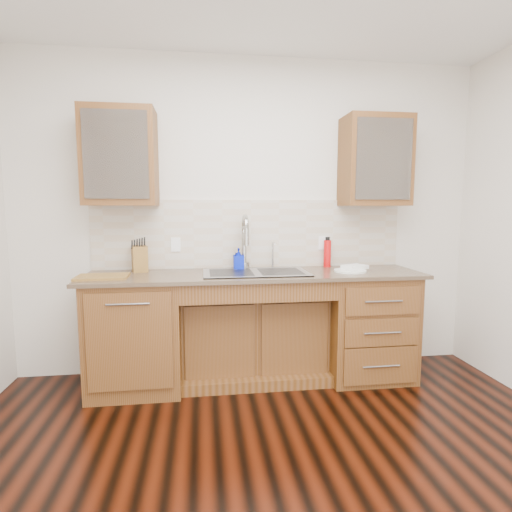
{
  "coord_description": "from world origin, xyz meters",
  "views": [
    {
      "loc": [
        -0.42,
        -1.73,
        1.43
      ],
      "look_at": [
        0.0,
        1.4,
        1.05
      ],
      "focal_mm": 28.0,
      "sensor_mm": 36.0,
      "label": 1
    }
  ],
  "objects": [
    {
      "name": "wall_back",
      "position": [
        0.0,
        1.8,
        1.35
      ],
      "size": [
        4.0,
        0.1,
        2.7
      ],
      "primitive_type": "cube",
      "color": "beige",
      "rests_on": "ground"
    },
    {
      "name": "base_cabinet_left",
      "position": [
        -0.95,
        1.44,
        0.44
      ],
      "size": [
        0.7,
        0.62,
        0.88
      ],
      "primitive_type": "cube",
      "color": "#593014",
      "rests_on": "ground"
    },
    {
      "name": "base_cabinet_center",
      "position": [
        0.0,
        1.53,
        0.35
      ],
      "size": [
        1.2,
        0.44,
        0.7
      ],
      "primitive_type": "cube",
      "color": "#593014",
      "rests_on": "ground"
    },
    {
      "name": "base_cabinet_right",
      "position": [
        0.95,
        1.44,
        0.44
      ],
      "size": [
        0.7,
        0.62,
        0.88
      ],
      "primitive_type": "cube",
      "color": "#593014",
      "rests_on": "ground"
    },
    {
      "name": "countertop",
      "position": [
        0.0,
        1.43,
        0.9
      ],
      "size": [
        2.7,
        0.65,
        0.03
      ],
      "primitive_type": "cube",
      "color": "#84705B",
      "rests_on": "base_cabinet_left"
    },
    {
      "name": "backsplash",
      "position": [
        0.0,
        1.74,
        1.21
      ],
      "size": [
        2.7,
        0.02,
        0.59
      ],
      "primitive_type": "cube",
      "color": "beige",
      "rests_on": "wall_back"
    },
    {
      "name": "sink",
      "position": [
        0.0,
        1.41,
        0.83
      ],
      "size": [
        0.84,
        0.46,
        0.19
      ],
      "primitive_type": "cube",
      "color": "#9E9EA5",
      "rests_on": "countertop"
    },
    {
      "name": "faucet",
      "position": [
        -0.07,
        1.64,
        1.11
      ],
      "size": [
        0.04,
        0.04,
        0.4
      ],
      "primitive_type": "cylinder",
      "color": "#999993",
      "rests_on": "countertop"
    },
    {
      "name": "filter_tap",
      "position": [
        0.18,
        1.65,
        1.03
      ],
      "size": [
        0.02,
        0.02,
        0.24
      ],
      "primitive_type": "cylinder",
      "color": "#999993",
      "rests_on": "countertop"
    },
    {
      "name": "upper_cabinet_left",
      "position": [
        -1.05,
        1.58,
        1.83
      ],
      "size": [
        0.55,
        0.34,
        0.75
      ],
      "primitive_type": "cube",
      "color": "#593014",
      "rests_on": "wall_back"
    },
    {
      "name": "upper_cabinet_right",
      "position": [
        1.05,
        1.58,
        1.83
      ],
      "size": [
        0.55,
        0.34,
        0.75
      ],
      "primitive_type": "cube",
      "color": "#593014",
      "rests_on": "wall_back"
    },
    {
      "name": "outlet_left",
      "position": [
        -0.65,
        1.73,
        1.12
      ],
      "size": [
        0.08,
        0.01,
        0.12
      ],
      "primitive_type": "cube",
      "color": "white",
      "rests_on": "backsplash"
    },
    {
      "name": "outlet_right",
      "position": [
        0.65,
        1.73,
        1.12
      ],
      "size": [
        0.08,
        0.01,
        0.12
      ],
      "primitive_type": "cube",
      "color": "white",
      "rests_on": "backsplash"
    },
    {
      "name": "soap_bottle",
      "position": [
        -0.12,
        1.6,
        1.0
      ],
      "size": [
        0.09,
        0.09,
        0.18
      ],
      "primitive_type": "imported",
      "rotation": [
        0.0,
        0.0,
        0.03
      ],
      "color": "#0519BC",
      "rests_on": "countertop"
    },
    {
      "name": "water_bottle",
      "position": [
        0.67,
        1.66,
        1.03
      ],
      "size": [
        0.08,
        0.08,
        0.24
      ],
      "primitive_type": "cylinder",
      "rotation": [
        0.0,
        0.0,
        -0.23
      ],
      "color": "#C00A0B",
      "rests_on": "countertop"
    },
    {
      "name": "plate",
      "position": [
        0.78,
        1.38,
        0.92
      ],
      "size": [
        0.32,
        0.32,
        0.01
      ],
      "primitive_type": "cylinder",
      "rotation": [
        0.0,
        0.0,
        -0.27
      ],
      "color": "silver",
      "rests_on": "countertop"
    },
    {
      "name": "dish_towel",
      "position": [
        0.84,
        1.44,
        0.94
      ],
      "size": [
        0.23,
        0.21,
        0.03
      ],
      "primitive_type": "cube",
      "rotation": [
        0.0,
        0.0,
        0.43
      ],
      "color": "silver",
      "rests_on": "plate"
    },
    {
      "name": "knife_block",
      "position": [
        -0.94,
        1.64,
        1.02
      ],
      "size": [
        0.16,
        0.21,
        0.21
      ],
      "primitive_type": "cube",
      "rotation": [
        0.0,
        0.0,
        0.24
      ],
      "color": "brown",
      "rests_on": "countertop"
    },
    {
      "name": "cutting_board",
      "position": [
        -1.17,
        1.35,
        0.92
      ],
      "size": [
        0.38,
        0.28,
        0.02
      ],
      "primitive_type": "cube",
      "rotation": [
        0.0,
        0.0,
        0.03
      ],
      "color": "brown",
      "rests_on": "countertop"
    },
    {
      "name": "cup_left_a",
      "position": [
        -1.2,
        1.58,
        1.78
      ],
      "size": [
        0.15,
        0.15,
        0.1
      ],
      "primitive_type": "imported",
      "rotation": [
        0.0,
        0.0,
        0.17
      ],
      "color": "silver",
      "rests_on": "upper_cabinet_left"
    },
    {
      "name": "cup_left_b",
      "position": [
        -0.95,
        1.58,
        1.77
      ],
      "size": [
        0.11,
        0.11,
        0.09
      ],
      "primitive_type": "imported",
      "rotation": [
        0.0,
        0.0,
        0.17
      ],
      "color": "white",
      "rests_on": "upper_cabinet_left"
    },
    {
      "name": "cup_right_a",
      "position": [
        0.95,
        1.58,
        1.78
      ],
      "size": [
        0.15,
        0.15,
        0.11
      ],
      "primitive_type": "imported",
      "rotation": [
        0.0,
        0.0,
        -0.11
      ],
      "color": "white",
      "rests_on": "upper_cabinet_right"
    },
    {
      "name": "cup_right_b",
      "position": [
        1.09,
        1.58,
        1.77
      ],
      "size": [
        0.1,
        0.1,
        0.09
      ],
      "primitive_type": "imported",
      "rotation": [
        0.0,
        0.0,
        -0.04
      ],
      "color": "white",
      "rests_on": "upper_cabinet_right"
    }
  ]
}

